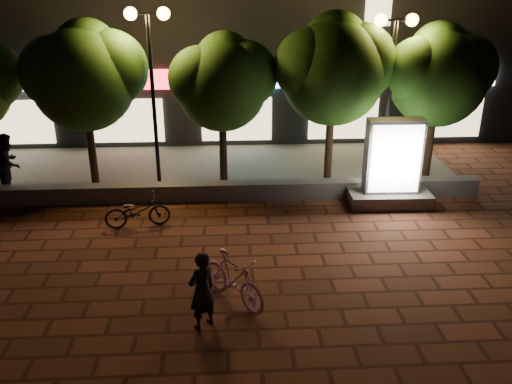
{
  "coord_description": "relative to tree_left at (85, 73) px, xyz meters",
  "views": [
    {
      "loc": [
        0.61,
        -10.31,
        6.08
      ],
      "look_at": [
        1.29,
        1.5,
        1.22
      ],
      "focal_mm": 37.26,
      "sensor_mm": 36.0,
      "label": 1
    }
  ],
  "objects": [
    {
      "name": "ground",
      "position": [
        3.45,
        -5.46,
        -3.44
      ],
      "size": [
        80.0,
        80.0,
        0.0
      ],
      "primitive_type": "plane",
      "color": "brown",
      "rests_on": "ground"
    },
    {
      "name": "retaining_wall",
      "position": [
        3.45,
        -1.46,
        -3.19
      ],
      "size": [
        16.0,
        0.45,
        0.5
      ],
      "primitive_type": "cube",
      "color": "#65625D",
      "rests_on": "ground"
    },
    {
      "name": "sidewalk",
      "position": [
        3.45,
        1.04,
        -3.4
      ],
      "size": [
        16.0,
        5.0,
        0.08
      ],
      "primitive_type": "cube",
      "color": "#65625D",
      "rests_on": "ground"
    },
    {
      "name": "building_block",
      "position": [
        3.44,
        7.53,
        1.55
      ],
      "size": [
        28.0,
        8.12,
        11.3
      ],
      "color": "black",
      "rests_on": "ground"
    },
    {
      "name": "tree_left",
      "position": [
        0.0,
        0.0,
        0.0
      ],
      "size": [
        3.6,
        3.0,
        4.89
      ],
      "color": "#302112",
      "rests_on": "sidewalk"
    },
    {
      "name": "tree_mid",
      "position": [
        4.0,
        -0.0,
        -0.23
      ],
      "size": [
        3.24,
        2.7,
        4.5
      ],
      "color": "#302112",
      "rests_on": "sidewalk"
    },
    {
      "name": "tree_right",
      "position": [
        7.3,
        0.0,
        0.12
      ],
      "size": [
        3.72,
        3.1,
        5.07
      ],
      "color": "#302112",
      "rests_on": "sidewalk"
    },
    {
      "name": "tree_far_right",
      "position": [
        10.5,
        -0.0,
        -0.08
      ],
      "size": [
        3.48,
        2.9,
        4.76
      ],
      "color": "#302112",
      "rests_on": "sidewalk"
    },
    {
      "name": "street_lamp_left",
      "position": [
        1.95,
        -0.26,
        0.58
      ],
      "size": [
        1.26,
        0.36,
        5.18
      ],
      "color": "black",
      "rests_on": "sidewalk"
    },
    {
      "name": "street_lamp_right",
      "position": [
        8.95,
        -0.26,
        0.45
      ],
      "size": [
        1.26,
        0.36,
        4.98
      ],
      "color": "black",
      "rests_on": "sidewalk"
    },
    {
      "name": "ad_kiosk",
      "position": [
        8.64,
        -2.09,
        -2.44
      ],
      "size": [
        2.31,
        1.18,
        2.48
      ],
      "color": "#65625D",
      "rests_on": "ground"
    },
    {
      "name": "scooter_pink",
      "position": [
        4.13,
        -6.75,
        -2.92
      ],
      "size": [
        1.49,
        1.69,
        1.06
      ],
      "primitive_type": "imported",
      "rotation": [
        0.0,
        0.0,
        0.68
      ],
      "color": "#C87BA2",
      "rests_on": "ground"
    },
    {
      "name": "rider",
      "position": [
        3.55,
        -7.51,
        -2.67
      ],
      "size": [
        0.67,
        0.64,
        1.54
      ],
      "primitive_type": "imported",
      "rotation": [
        0.0,
        0.0,
        3.8
      ],
      "color": "black",
      "rests_on": "ground"
    },
    {
      "name": "scooter_parked",
      "position": [
        1.72,
        -3.18,
        -3.01
      ],
      "size": [
        1.74,
        0.86,
        0.88
      ],
      "primitive_type": "imported",
      "rotation": [
        0.0,
        0.0,
        1.74
      ],
      "color": "black",
      "rests_on": "ground"
    },
    {
      "name": "pedestrian",
      "position": [
        -2.3,
        -0.73,
        -2.47
      ],
      "size": [
        0.68,
        0.87,
        1.79
      ],
      "primitive_type": "imported",
      "rotation": [
        0.0,
        0.0,
        1.57
      ],
      "color": "black",
      "rests_on": "sidewalk"
    }
  ]
}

